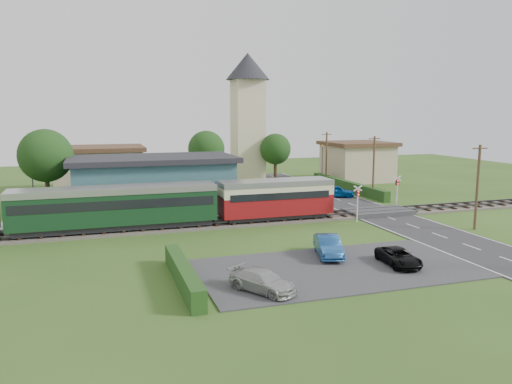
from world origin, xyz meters
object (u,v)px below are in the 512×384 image
object	(u,v)px
house_east	(357,161)
equipment_hut	(65,207)
station_building	(153,183)
crossing_signal_far	(397,187)
crossing_signal_near	(358,198)
car_on_road	(337,191)
car_park_blue	(328,246)
car_park_dark	(399,257)
church_tower	(248,108)
train	(73,208)
car_park_silver	(262,281)
pedestrian_far	(100,211)
pedestrian_near	(245,202)
house_west	(99,169)

from	to	relation	value
house_east	equipment_hut	bearing A→B (deg)	-153.68
station_building	crossing_signal_far	distance (m)	24.51
station_building	crossing_signal_far	world-z (taller)	station_building
crossing_signal_near	house_east	bearing A→B (deg)	60.87
car_on_road	car_park_blue	xyz separation A→B (m)	(-11.47, -21.26, 0.04)
car_park_dark	equipment_hut	bearing A→B (deg)	144.43
crossing_signal_near	car_park_dark	distance (m)	13.00
house_east	crossing_signal_near	distance (m)	27.95
equipment_hut	church_tower	bearing A→B (deg)	44.75
car_park_blue	house_east	bearing A→B (deg)	73.99
house_east	car_park_dark	size ratio (longest dim) A/B	2.33
equipment_hut	crossing_signal_near	size ratio (longest dim) A/B	0.78
church_tower	house_east	size ratio (longest dim) A/B	2.00
car_on_road	house_east	bearing A→B (deg)	-14.55
crossing_signal_far	car_on_road	size ratio (longest dim) A/B	0.83
equipment_hut	crossing_signal_near	world-z (taller)	crossing_signal_near
car_on_road	crossing_signal_far	bearing A→B (deg)	-134.96
car_on_road	station_building	bearing A→B (deg)	115.06
crossing_signal_near	train	bearing A→B (deg)	174.17
station_building	car_park_silver	size ratio (longest dim) A/B	4.03
station_building	crossing_signal_far	xyz separation A→B (m)	(23.60, -6.60, -0.55)
equipment_hut	pedestrian_far	bearing A→B (deg)	-15.44
car_on_road	pedestrian_far	world-z (taller)	pedestrian_far
car_park_silver	church_tower	bearing A→B (deg)	40.90
car_park_silver	pedestrian_near	xyz separation A→B (m)	(4.90, 19.71, 0.64)
station_building	car_park_silver	xyz separation A→B (m)	(2.82, -25.49, -2.04)
crossing_signal_far	crossing_signal_near	bearing A→B (deg)	-146.31
crossing_signal_far	pedestrian_near	xyz separation A→B (m)	(-15.88, 0.82, -0.85)
equipment_hut	crossing_signal_far	xyz separation A→B (m)	(31.60, -0.81, 0.39)
equipment_hut	car_park_blue	world-z (taller)	equipment_hut
crossing_signal_near	car_park_blue	xyz separation A→B (m)	(-7.26, -9.09, -1.38)
house_east	car_park_silver	world-z (taller)	house_east
car_park_silver	pedestrian_far	distance (m)	20.58
house_east	car_park_silver	distance (m)	47.18
house_west	equipment_hut	bearing A→B (deg)	-98.62
church_tower	crossing_signal_near	world-z (taller)	church_tower
house_east	pedestrian_far	distance (m)	40.31
equipment_hut	house_east	distance (m)	42.41
station_building	pedestrian_near	distance (m)	9.75
car_park_silver	station_building	bearing A→B (deg)	63.20
pedestrian_near	equipment_hut	bearing A→B (deg)	-4.22
equipment_hut	crossing_signal_near	distance (m)	25.04
station_building	crossing_signal_near	distance (m)	19.98
car_on_road	pedestrian_near	distance (m)	14.46
station_building	pedestrian_near	size ratio (longest dim) A/B	9.48
station_building	car_park_blue	xyz separation A→B (m)	(9.14, -20.49, -1.93)
crossing_signal_near	car_on_road	world-z (taller)	crossing_signal_near
crossing_signal_far	station_building	bearing A→B (deg)	164.37
car_park_dark	church_tower	bearing A→B (deg)	92.04
equipment_hut	station_building	bearing A→B (deg)	35.92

